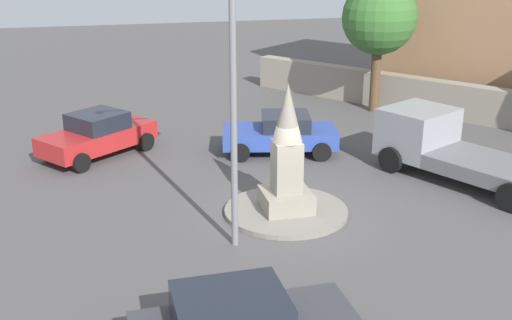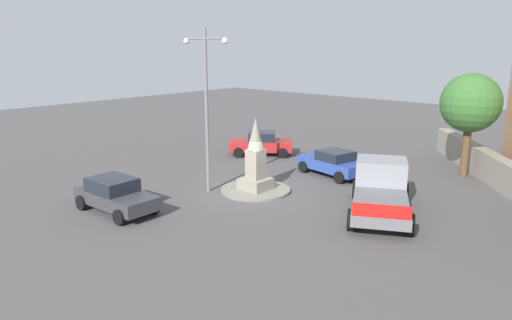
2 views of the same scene
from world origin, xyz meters
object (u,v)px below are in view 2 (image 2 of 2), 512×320
streetlamp (206,96)px  car_red_approaching (261,143)px  monument (256,159)px  car_dark_grey_waiting (115,195)px  tree_mid_cluster (471,104)px  truck_grey_far_side (381,188)px  car_blue_near_island (333,163)px

streetlamp → car_red_approaching: 9.14m
monument → car_dark_grey_waiting: 6.66m
streetlamp → tree_mid_cluster: bearing=-127.3°
monument → streetlamp: (1.73, 1.50, 3.01)m
truck_grey_far_side → tree_mid_cluster: size_ratio=1.10×
car_dark_grey_waiting → truck_grey_far_side: truck_grey_far_side is taller
car_blue_near_island → car_red_approaching: (6.17, -1.18, 0.05)m
monument → tree_mid_cluster: size_ratio=0.63×
monument → car_blue_near_island: bearing=-103.8°
streetlamp → car_red_approaching: (3.22, -7.64, -3.85)m
car_blue_near_island → truck_grey_far_side: bearing=143.9°
tree_mid_cluster → monument: bearing=55.0°
monument → car_red_approaching: 7.93m
car_red_approaching → car_blue_near_island: bearing=169.2°
streetlamp → tree_mid_cluster: size_ratio=1.39×
truck_grey_far_side → tree_mid_cluster: (-0.90, -7.77, 2.99)m
car_red_approaching → truck_grey_far_side: (-10.66, 4.46, 0.18)m
streetlamp → car_dark_grey_waiting: bearing=79.8°
car_red_approaching → car_dark_grey_waiting: 12.46m
car_blue_near_island → car_dark_grey_waiting: size_ratio=1.04×
monument → car_blue_near_island: 5.18m
streetlamp → car_red_approaching: bearing=-67.2°
car_blue_near_island → car_red_approaching: 6.28m
monument → car_dark_grey_waiting: monument is taller
truck_grey_far_side → tree_mid_cluster: 8.38m
streetlamp → car_blue_near_island: size_ratio=1.84×
streetlamp → tree_mid_cluster: streetlamp is taller
streetlamp → car_dark_grey_waiting: (0.82, 4.59, -3.87)m
car_dark_grey_waiting → tree_mid_cluster: (-9.17, -15.54, 3.19)m
monument → car_dark_grey_waiting: (2.56, 6.09, -0.85)m
streetlamp → truck_grey_far_side: size_ratio=1.27×
car_dark_grey_waiting → car_blue_near_island: bearing=-108.9°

